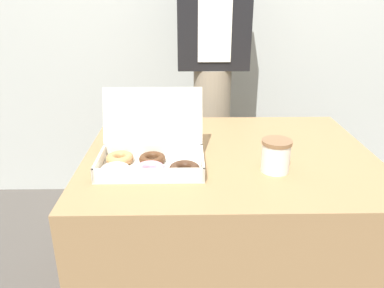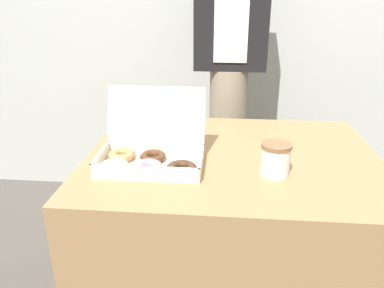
% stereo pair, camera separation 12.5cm
% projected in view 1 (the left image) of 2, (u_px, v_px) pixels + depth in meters
% --- Properties ---
extents(table, '(1.05, 0.83, 0.75)m').
position_uv_depth(table, '(226.00, 238.00, 1.52)').
color(table, '#99754C').
rests_on(table, ground_plane).
extents(donut_box, '(0.35, 0.28, 0.24)m').
position_uv_depth(donut_box, '(149.00, 157.00, 1.24)').
color(donut_box, silver).
rests_on(donut_box, table).
extents(coffee_cup, '(0.10, 0.10, 0.11)m').
position_uv_depth(coffee_cup, '(276.00, 155.00, 1.21)').
color(coffee_cup, silver).
rests_on(coffee_cup, table).
extents(person_customer, '(0.36, 0.23, 1.77)m').
position_uv_depth(person_customer, '(213.00, 52.00, 1.94)').
color(person_customer, gray).
rests_on(person_customer, ground_plane).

